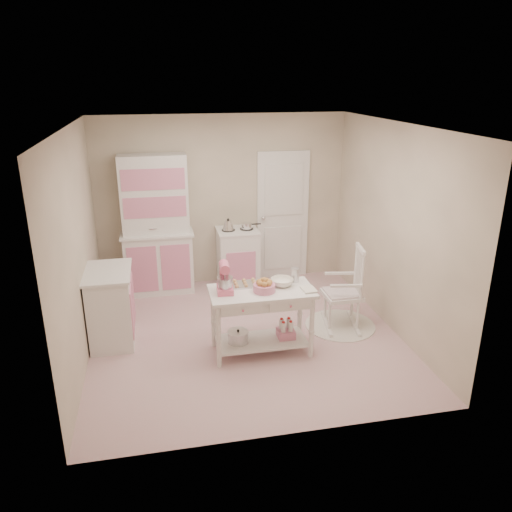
{
  "coord_description": "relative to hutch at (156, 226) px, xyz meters",
  "views": [
    {
      "loc": [
        -1.01,
        -5.53,
        3.11
      ],
      "look_at": [
        0.15,
        0.09,
        1.03
      ],
      "focal_mm": 35.0,
      "sensor_mm": 36.0,
      "label": 1
    }
  ],
  "objects": [
    {
      "name": "cookie_tray",
      "position": [
        0.99,
        -1.89,
        -0.23
      ],
      "size": [
        0.34,
        0.24,
        0.02
      ],
      "primitive_type": "cube",
      "color": "silver",
      "rests_on": "work_table"
    },
    {
      "name": "hutch",
      "position": [
        0.0,
        0.0,
        0.0
      ],
      "size": [
        1.06,
        0.5,
        2.08
      ],
      "primitive_type": "cube",
      "color": "white",
      "rests_on": "ground"
    },
    {
      "name": "room_shell",
      "position": [
        1.02,
        -1.66,
        0.61
      ],
      "size": [
        3.84,
        3.84,
        2.62
      ],
      "color": "#CC7F87",
      "rests_on": "ground"
    },
    {
      "name": "base_cabinet",
      "position": [
        -0.61,
        -1.42,
        -0.58
      ],
      "size": [
        0.54,
        0.84,
        0.92
      ],
      "primitive_type": "cube",
      "color": "white",
      "rests_on": "ground"
    },
    {
      "name": "lace_rug",
      "position": [
        2.29,
        -1.64,
        -1.03
      ],
      "size": [
        0.92,
        0.92,
        0.01
      ],
      "primitive_type": "cylinder",
      "color": "white",
      "rests_on": "ground"
    },
    {
      "name": "stove",
      "position": [
        1.2,
        -0.05,
        -0.58
      ],
      "size": [
        0.62,
        0.57,
        0.92
      ],
      "primitive_type": "cube",
      "color": "white",
      "rests_on": "ground"
    },
    {
      "name": "work_table",
      "position": [
        1.14,
        -2.07,
        -0.64
      ],
      "size": [
        1.2,
        0.6,
        0.8
      ],
      "primitive_type": "cube",
      "color": "white",
      "rests_on": "ground"
    },
    {
      "name": "rocking_chair",
      "position": [
        2.29,
        -1.64,
        -0.49
      ],
      "size": [
        0.59,
        0.79,
        1.1
      ],
      "primitive_type": "cube",
      "rotation": [
        0.0,
        0.0,
        -0.17
      ],
      "color": "white",
      "rests_on": "ground"
    },
    {
      "name": "mixing_bowl",
      "position": [
        1.4,
        -1.99,
        -0.2
      ],
      "size": [
        0.27,
        0.27,
        0.08
      ],
      "primitive_type": "imported",
      "color": "white",
      "rests_on": "work_table"
    },
    {
      "name": "bread_basket",
      "position": [
        1.16,
        -2.12,
        -0.19
      ],
      "size": [
        0.25,
        0.25,
        0.09
      ],
      "primitive_type": "cylinder",
      "color": "pink",
      "rests_on": "work_table"
    },
    {
      "name": "stand_mixer",
      "position": [
        0.72,
        -2.05,
        -0.07
      ],
      "size": [
        0.22,
        0.29,
        0.34
      ],
      "primitive_type": "cube",
      "rotation": [
        0.0,
        0.0,
        -0.07
      ],
      "color": "pink",
      "rests_on": "work_table"
    },
    {
      "name": "metal_pitcher",
      "position": [
        1.58,
        -1.91,
        -0.16
      ],
      "size": [
        0.1,
        0.1,
        0.17
      ],
      "primitive_type": "cylinder",
      "color": "silver",
      "rests_on": "work_table"
    },
    {
      "name": "door",
      "position": [
        1.97,
        0.21,
        -0.02
      ],
      "size": [
        0.82,
        0.05,
        2.04
      ],
      "primitive_type": "cube",
      "color": "white",
      "rests_on": "ground"
    },
    {
      "name": "recipe_book",
      "position": [
        1.59,
        -2.19,
        -0.23
      ],
      "size": [
        0.16,
        0.21,
        0.02
      ],
      "primitive_type": "imported",
      "rotation": [
        0.0,
        0.0,
        0.06
      ],
      "color": "white",
      "rests_on": "work_table"
    }
  ]
}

